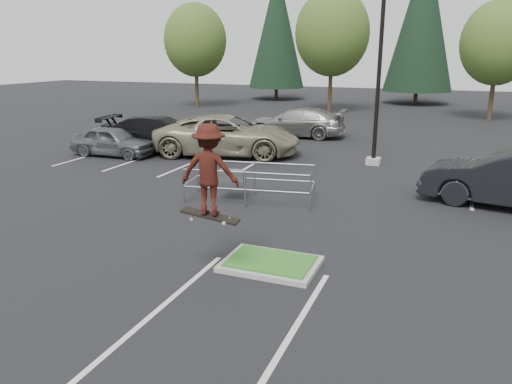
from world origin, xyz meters
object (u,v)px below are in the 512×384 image
at_px(car_far_silver, 296,122).
at_px(decid_a, 196,43).
at_px(conif_b, 422,17).
at_px(skateboarder, 209,170).
at_px(decid_b, 332,36).
at_px(cart_corral, 236,178).
at_px(light_pole, 380,59).
at_px(car_l_tan, 226,135).
at_px(decid_c, 498,46).
at_px(car_l_black, 160,134).
at_px(conif_a, 277,28).
at_px(car_l_grey, 113,141).

bearing_deg(car_far_silver, decid_a, -134.89).
height_order(conif_b, skateboarder, conif_b).
height_order(decid_b, cart_corral, decid_b).
height_order(light_pole, car_l_tan, light_pole).
xyz_separation_m(decid_c, car_l_black, (-15.99, -18.70, -4.37)).
relative_size(conif_b, car_far_silver, 2.50).
height_order(skateboarder, car_l_tan, skateboarder).
distance_m(conif_a, car_far_silver, 24.58).
xyz_separation_m(decid_c, cart_corral, (-8.97, -25.11, -4.49)).
distance_m(conif_a, cart_corral, 37.50).
distance_m(cart_corral, car_far_silver, 13.43).
relative_size(skateboarder, car_l_black, 0.35).
distance_m(skateboarder, car_far_silver, 19.47).
distance_m(conif_a, car_l_black, 29.80).
relative_size(decid_c, car_l_black, 1.38).
bearing_deg(conif_a, car_l_grey, -85.34).
bearing_deg(car_far_silver, decid_c, 134.99).
height_order(decid_b, car_l_grey, decid_b).
relative_size(decid_b, conif_b, 0.66).
height_order(light_pole, skateboarder, light_pole).
height_order(car_l_tan, car_l_black, car_l_tan).
distance_m(decid_a, car_l_black, 21.06).
relative_size(decid_a, decid_c, 1.06).
bearing_deg(car_l_tan, cart_corral, -165.87).
xyz_separation_m(conif_a, skateboarder, (12.95, -41.00, -4.64)).
bearing_deg(skateboarder, car_l_grey, -54.42).
xyz_separation_m(decid_b, cart_corral, (3.03, -25.81, -5.28)).
relative_size(car_l_black, car_l_grey, 1.45).
bearing_deg(conif_a, conif_b, 2.05).
bearing_deg(decid_b, car_l_tan, -91.48).
height_order(light_pole, decid_b, light_pole).
distance_m(light_pole, car_l_tan, 7.89).
bearing_deg(conif_a, skateboarder, -72.47).
xyz_separation_m(decid_a, car_l_grey, (6.51, -20.71, -4.87)).
bearing_deg(conif_a, decid_a, -111.91).
xyz_separation_m(decid_c, car_l_grey, (-17.49, -20.51, -4.54)).
height_order(conif_a, car_l_grey, conif_a).
bearing_deg(car_l_black, decid_a, 15.42).
bearing_deg(conif_b, decid_c, -60.68).
distance_m(decid_c, conif_a, 22.50).
bearing_deg(decid_c, car_l_black, -130.53).
xyz_separation_m(conif_b, cart_corral, (-2.98, -35.77, -7.09)).
bearing_deg(decid_b, car_far_silver, -85.40).
relative_size(decid_a, conif_b, 0.61).
relative_size(light_pole, conif_b, 0.70).
xyz_separation_m(decid_b, car_l_tan, (-0.49, -19.03, -5.08)).
bearing_deg(decid_c, skateboarder, -102.86).
relative_size(skateboarder, car_far_silver, 0.37).
bearing_deg(cart_corral, conif_a, 97.53).
distance_m(conif_b, car_l_tan, 30.51).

